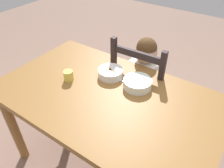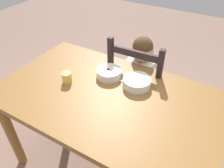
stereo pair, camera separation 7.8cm
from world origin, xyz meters
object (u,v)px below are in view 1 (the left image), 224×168
at_px(drinking_cup, 68,76).
at_px(dining_chair, 141,92).
at_px(child_figure, 142,76).
at_px(dining_table, 106,106).
at_px(bowl_of_peas, 138,83).
at_px(bowl_of_carrots, 110,73).
at_px(spoon, 117,79).

bearing_deg(drinking_cup, dining_chair, 57.13).
xyz_separation_m(child_figure, drinking_cup, (-0.32, -0.49, 0.17)).
bearing_deg(dining_chair, child_figure, -118.74).
distance_m(dining_table, dining_chair, 0.51).
bearing_deg(bowl_of_peas, dining_table, -126.20).
xyz_separation_m(child_figure, bowl_of_peas, (0.11, -0.29, 0.16)).
bearing_deg(dining_table, bowl_of_peas, 53.80).
xyz_separation_m(dining_chair, bowl_of_carrots, (-0.11, -0.30, 0.33)).
distance_m(dining_chair, bowl_of_carrots, 0.46).
height_order(dining_chair, child_figure, dining_chair).
bearing_deg(child_figure, dining_chair, 61.26).
relative_size(child_figure, bowl_of_peas, 5.14).
bearing_deg(bowl_of_carrots, bowl_of_peas, -0.01).
relative_size(child_figure, drinking_cup, 13.53).
relative_size(dining_chair, drinking_cup, 13.85).
height_order(bowl_of_peas, spoon, bowl_of_peas).
xyz_separation_m(dining_table, spoon, (-0.02, 0.17, 0.11)).
relative_size(dining_chair, child_figure, 1.02).
bearing_deg(dining_chair, bowl_of_peas, -70.54).
height_order(dining_table, child_figure, child_figure).
distance_m(child_figure, bowl_of_carrots, 0.35).
distance_m(dining_chair, child_figure, 0.17).
relative_size(dining_table, bowl_of_peas, 7.64).
xyz_separation_m(dining_table, child_figure, (0.02, 0.47, -0.03)).
xyz_separation_m(child_figure, bowl_of_carrots, (-0.11, -0.29, 0.16)).
xyz_separation_m(dining_table, bowl_of_carrots, (-0.09, 0.17, 0.14)).
bearing_deg(dining_chair, spoon, -98.91).
height_order(dining_table, dining_chair, dining_chair).
distance_m(child_figure, bowl_of_peas, 0.35).
distance_m(dining_table, drinking_cup, 0.33).
distance_m(dining_table, bowl_of_peas, 0.26).
relative_size(bowl_of_carrots, spoon, 1.26).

